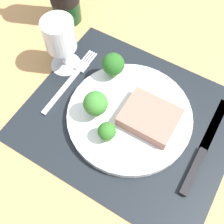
% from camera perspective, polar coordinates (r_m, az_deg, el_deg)
% --- Properties ---
extents(ground_plane, '(1.40, 1.10, 0.03)m').
position_cam_1_polar(ground_plane, '(0.58, 3.51, -1.97)').
color(ground_plane, tan).
extents(placemat, '(0.42, 0.35, 0.00)m').
position_cam_1_polar(placemat, '(0.57, 3.60, -1.21)').
color(placemat, black).
rests_on(placemat, ground_plane).
extents(plate, '(0.25, 0.25, 0.02)m').
position_cam_1_polar(plate, '(0.56, 3.65, -0.76)').
color(plate, silver).
rests_on(plate, placemat).
extents(steak, '(0.11, 0.09, 0.02)m').
position_cam_1_polar(steak, '(0.54, 7.84, -1.04)').
color(steak, '#9E6B5B').
rests_on(steak, plate).
extents(broccoli_front_edge, '(0.05, 0.05, 0.07)m').
position_cam_1_polar(broccoli_front_edge, '(0.52, -3.43, 1.72)').
color(broccoli_front_edge, '#6B994C').
rests_on(broccoli_front_edge, plate).
extents(broccoli_center, '(0.05, 0.05, 0.06)m').
position_cam_1_polar(broccoli_center, '(0.57, 0.24, 9.84)').
color(broccoli_center, '#5B8942').
rests_on(broccoli_center, plate).
extents(broccoli_back_left, '(0.03, 0.03, 0.04)m').
position_cam_1_polar(broccoli_back_left, '(0.50, -1.09, -4.14)').
color(broccoli_back_left, '#5B8942').
rests_on(broccoli_back_left, plate).
extents(fork, '(0.02, 0.19, 0.01)m').
position_cam_1_polar(fork, '(0.62, -8.58, 6.60)').
color(fork, silver).
rests_on(fork, placemat).
extents(knife, '(0.02, 0.23, 0.01)m').
position_cam_1_polar(knife, '(0.56, 18.24, -7.86)').
color(knife, black).
rests_on(knife, placemat).
extents(wine_glass, '(0.07, 0.07, 0.13)m').
position_cam_1_polar(wine_glass, '(0.59, -10.78, 14.87)').
color(wine_glass, silver).
rests_on(wine_glass, ground_plane).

